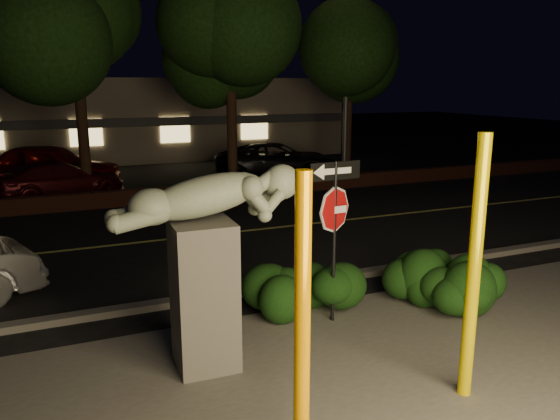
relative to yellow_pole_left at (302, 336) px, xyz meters
The scene contains 22 objects.
ground 12.02m from the yellow_pole_left, 82.29° to the left, with size 90.00×90.00×0.00m, color black.
patio 2.35m from the yellow_pole_left, 26.99° to the left, with size 14.00×6.00×0.02m, color #4C4944.
road 9.09m from the yellow_pole_left, 79.71° to the left, with size 80.00×8.00×0.01m, color black.
lane_marking 9.08m from the yellow_pole_left, 79.71° to the left, with size 80.00×0.12×0.01m, color #B4AE48.
curb 5.19m from the yellow_pole_left, 71.25° to the left, with size 80.00×0.25×0.12m, color #4C4944.
brick_wall 13.27m from the yellow_pole_left, 83.04° to the left, with size 40.00×0.35×0.50m, color #431E15.
parking_lot 18.94m from the yellow_pole_left, 85.14° to the left, with size 40.00×12.00×0.01m, color black.
building 26.85m from the yellow_pole_left, 86.58° to the left, with size 22.00×10.20×4.00m.
tree_far_b 15.71m from the yellow_pole_left, 93.43° to the left, with size 5.20×5.20×8.41m.
tree_far_c 15.73m from the yellow_pole_left, 74.33° to the left, with size 4.80×4.80×7.84m.
tree_far_d 18.07m from the yellow_pole_left, 58.95° to the left, with size 4.40×4.40×7.42m.
yellow_pole_left is the anchor object (origin of this frame).
yellow_pole_right 2.56m from the yellow_pole_left, 13.14° to the left, with size 0.16×0.16×3.22m, color #DBC100.
signpost 3.70m from the yellow_pole_left, 56.99° to the left, with size 0.88×0.11×2.59m.
sculpture 2.51m from the yellow_pole_left, 94.54° to the left, with size 2.52×0.81×2.70m.
hedge_center 4.08m from the yellow_pole_left, 64.92° to the left, with size 1.96×0.92×1.02m, color black.
hedge_right 5.31m from the yellow_pole_left, 38.70° to the left, with size 1.66×0.89×1.08m, color black.
hedge_far_right 5.06m from the yellow_pole_left, 29.02° to the left, with size 1.54×0.96×1.07m, color black.
streetlight 17.63m from the yellow_pole_left, 59.61° to the left, with size 1.38×0.79×9.84m.
parked_car_red 17.11m from the yellow_pole_left, 96.76° to the left, with size 1.97×4.89×1.67m, color #6E0804.
parked_car_darkred 15.38m from the yellow_pole_left, 96.43° to the left, with size 1.70×4.19×1.22m, color #450D12.
parked_car_dark 17.52m from the yellow_pole_left, 68.06° to the left, with size 2.30×4.99×1.39m, color black.
Camera 1 is at (-3.55, -5.92, 3.75)m, focal length 35.00 mm.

